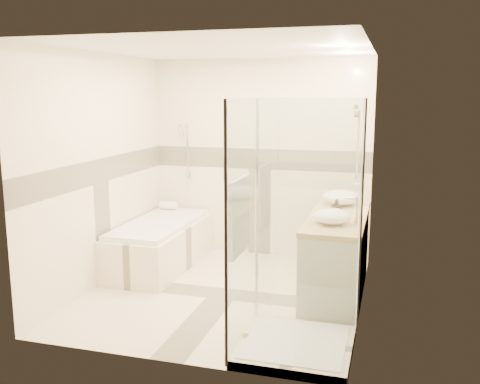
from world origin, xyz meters
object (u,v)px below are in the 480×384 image
(vessel_sink_far, at_px, (332,216))
(amenity_bottle_b, at_px, (337,207))
(shower_enclosure, at_px, (284,288))
(vanity, at_px, (337,256))
(bathtub, at_px, (160,242))
(vessel_sink_near, at_px, (342,197))
(amenity_bottle_a, at_px, (336,208))

(vessel_sink_far, bearing_deg, amenity_bottle_b, 90.00)
(vessel_sink_far, distance_m, amenity_bottle_b, 0.40)
(shower_enclosure, relative_size, vessel_sink_far, 5.60)
(vanity, relative_size, amenity_bottle_b, 9.96)
(bathtub, relative_size, shower_enclosure, 0.83)
(vessel_sink_near, height_order, vessel_sink_far, vessel_sink_near)
(shower_enclosure, height_order, vessel_sink_far, shower_enclosure)
(vanity, relative_size, vessel_sink_near, 3.81)
(vanity, xyz_separation_m, amenity_bottle_a, (-0.02, -0.03, 0.51))
(bathtub, distance_m, vessel_sink_near, 2.23)
(amenity_bottle_b, bearing_deg, vessel_sink_far, -90.00)
(amenity_bottle_b, bearing_deg, amenity_bottle_a, -90.00)
(bathtub, distance_m, shower_enclosure, 2.47)
(vanity, height_order, shower_enclosure, shower_enclosure)
(amenity_bottle_a, bearing_deg, vessel_sink_far, -90.00)
(vessel_sink_near, xyz_separation_m, vessel_sink_far, (0.00, -0.93, -0.01))
(bathtub, bearing_deg, vanity, -9.25)
(bathtub, height_order, amenity_bottle_a, amenity_bottle_a)
(vanity, height_order, amenity_bottle_b, amenity_bottle_b)
(shower_enclosure, bearing_deg, amenity_bottle_a, 77.59)
(vanity, distance_m, vessel_sink_near, 0.76)
(bathtub, distance_m, vessel_sink_far, 2.33)
(vanity, distance_m, amenity_bottle_a, 0.51)
(vessel_sink_far, height_order, amenity_bottle_b, amenity_bottle_b)
(amenity_bottle_b, bearing_deg, bathtub, 171.63)
(vanity, height_order, amenity_bottle_a, amenity_bottle_a)
(bathtub, height_order, shower_enclosure, shower_enclosure)
(shower_enclosure, distance_m, amenity_bottle_b, 1.40)
(amenity_bottle_a, relative_size, amenity_bottle_b, 1.04)
(vanity, distance_m, shower_enclosure, 1.31)
(bathtub, height_order, amenity_bottle_b, amenity_bottle_b)
(bathtub, relative_size, vanity, 1.05)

